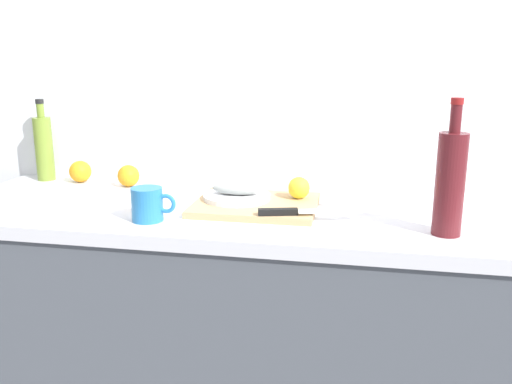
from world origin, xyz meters
name	(u,v)px	position (x,y,z in m)	size (l,w,h in m)	color
back_wall	(285,85)	(0.00, 0.33, 1.25)	(3.20, 0.05, 2.50)	white
kitchen_counter	(267,345)	(0.00, 0.00, 0.45)	(2.00, 0.60, 0.90)	#4C5159
cutting_board	(256,205)	(-0.04, 0.01, 0.91)	(0.37, 0.30, 0.02)	tan
white_plate	(237,197)	(-0.10, 0.03, 0.93)	(0.21, 0.21, 0.01)	white
fish_fillet	(237,189)	(-0.10, 0.03, 0.95)	(0.15, 0.07, 0.04)	#999E99
chef_knife	(297,212)	(0.10, -0.10, 0.93)	(0.29, 0.10, 0.02)	silver
lemon_0	(299,188)	(0.08, 0.07, 0.95)	(0.07, 0.07, 0.07)	yellow
olive_oil_bottle	(44,147)	(-0.87, 0.24, 1.02)	(0.06, 0.06, 0.30)	olive
wine_bottle	(450,182)	(0.49, -0.14, 1.04)	(0.07, 0.07, 0.35)	#59191E
coffee_mug_1	(148,204)	(-0.31, -0.17, 0.95)	(0.13, 0.09, 0.09)	#2672B2
orange_0	(80,172)	(-0.73, 0.23, 0.94)	(0.08, 0.08, 0.08)	orange
orange_1	(128,176)	(-0.53, 0.20, 0.94)	(0.08, 0.08, 0.08)	orange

